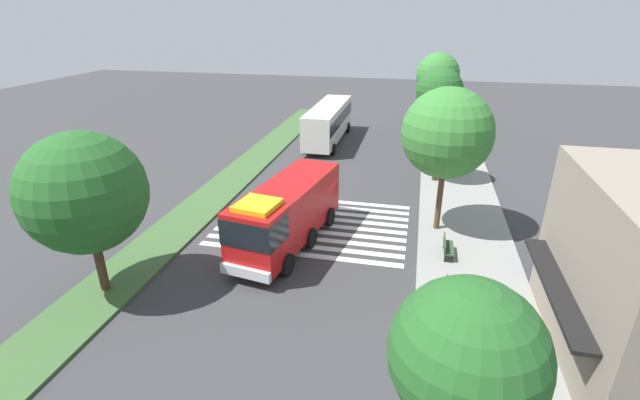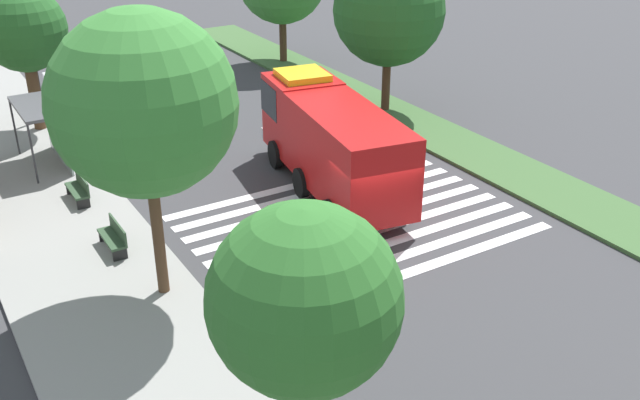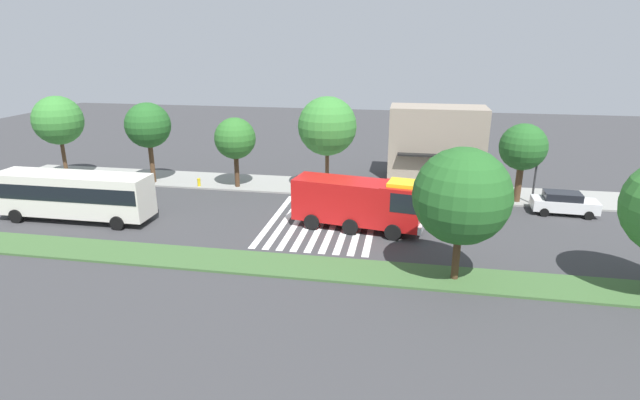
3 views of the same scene
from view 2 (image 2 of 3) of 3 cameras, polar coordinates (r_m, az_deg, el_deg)
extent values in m
plane|color=#38383A|center=(24.24, 4.18, -2.82)|extent=(120.00, 120.00, 0.00)
cube|color=gray|center=(21.07, -15.74, -8.55)|extent=(60.00, 5.11, 0.14)
cube|color=#3D6033|center=(28.91, 16.65, 1.25)|extent=(60.00, 3.00, 0.14)
cube|color=silver|center=(22.58, 7.77, -5.36)|extent=(0.45, 11.05, 0.01)
cube|color=silver|center=(23.18, 6.39, -4.38)|extent=(0.45, 11.05, 0.01)
cube|color=silver|center=(23.79, 5.08, -3.45)|extent=(0.45, 11.05, 0.01)
cube|color=silver|center=(24.42, 3.84, -2.56)|extent=(0.45, 11.05, 0.01)
cube|color=silver|center=(25.07, 2.66, -1.72)|extent=(0.45, 11.05, 0.01)
cube|color=silver|center=(25.73, 1.54, -0.92)|extent=(0.45, 11.05, 0.01)
cube|color=silver|center=(26.41, 0.49, -0.16)|extent=(0.45, 11.05, 0.01)
cube|color=silver|center=(27.10, -0.52, 0.56)|extent=(0.45, 11.05, 0.01)
cube|color=silver|center=(27.80, -1.47, 1.25)|extent=(0.45, 11.05, 0.01)
cube|color=#B71414|center=(29.26, -1.35, 6.78)|extent=(3.03, 2.96, 2.91)
cube|color=#B71414|center=(25.46, 2.18, 3.67)|extent=(6.51, 3.54, 2.87)
cube|color=black|center=(29.42, -1.64, 8.09)|extent=(2.31, 2.87, 1.28)
cube|color=silver|center=(30.93, -2.27, 5.48)|extent=(0.66, 2.57, 0.50)
cube|color=yellow|center=(28.77, -1.38, 9.74)|extent=(2.12, 2.08, 0.24)
cylinder|color=black|center=(29.15, -3.50, 3.60)|extent=(1.13, 0.48, 1.10)
cylinder|color=black|center=(29.99, 1.16, 4.31)|extent=(1.13, 0.48, 1.10)
cylinder|color=black|center=(24.31, 0.84, -1.19)|extent=(1.13, 0.48, 1.10)
cylinder|color=black|center=(25.31, 6.20, -0.18)|extent=(1.13, 0.48, 1.10)
cylinder|color=black|center=(26.63, -1.48, 1.37)|extent=(1.13, 0.48, 1.10)
cylinder|color=black|center=(27.55, 3.53, 2.20)|extent=(1.13, 0.48, 1.10)
cube|color=silver|center=(38.34, -18.85, 8.13)|extent=(4.72, 2.05, 0.83)
cube|color=black|center=(37.93, -18.93, 9.03)|extent=(2.67, 1.73, 0.55)
cylinder|color=black|center=(39.78, -20.50, 7.87)|extent=(0.65, 0.25, 0.64)
cylinder|color=black|center=(40.05, -17.93, 8.38)|extent=(0.65, 0.25, 0.64)
cylinder|color=black|center=(36.89, -19.67, 6.64)|extent=(0.65, 0.25, 0.64)
cylinder|color=black|center=(37.18, -16.91, 7.19)|extent=(0.65, 0.25, 0.64)
cube|color=#720505|center=(49.33, -22.22, 11.42)|extent=(4.59, 2.15, 0.81)
cube|color=black|center=(48.96, -22.33, 12.19)|extent=(2.60, 1.81, 0.65)
cylinder|color=black|center=(50.78, -23.44, 11.11)|extent=(0.65, 0.26, 0.64)
cylinder|color=black|center=(50.96, -21.32, 11.52)|extent=(0.65, 0.26, 0.64)
cylinder|color=black|center=(47.91, -23.02, 10.38)|extent=(0.65, 0.26, 0.64)
cylinder|color=black|center=(48.10, -20.78, 10.81)|extent=(0.65, 0.26, 0.64)
cube|color=#4C4C51|center=(30.38, -21.35, 6.77)|extent=(3.50, 1.40, 0.12)
cube|color=#8C9E99|center=(30.87, -19.80, 4.94)|extent=(3.50, 0.08, 2.40)
cylinder|color=#333338|center=(29.09, -21.51, 3.38)|extent=(0.08, 0.08, 2.40)
cylinder|color=#333338|center=(32.26, -22.75, 5.33)|extent=(0.08, 0.08, 2.40)
cube|color=#2D472D|center=(27.44, -18.43, 0.73)|extent=(1.60, 0.50, 0.08)
cube|color=#2D472D|center=(27.38, -18.07, 1.33)|extent=(1.60, 0.06, 0.45)
cube|color=black|center=(26.89, -17.98, -0.27)|extent=(0.08, 0.45, 0.37)
cube|color=black|center=(28.18, -18.74, 0.85)|extent=(0.08, 0.45, 0.37)
cube|color=#2D472D|center=(23.83, -15.93, -2.89)|extent=(1.60, 0.50, 0.08)
cube|color=#2D472D|center=(23.75, -15.50, -2.20)|extent=(1.60, 0.06, 0.45)
cube|color=black|center=(23.33, -15.34, -4.12)|extent=(0.08, 0.45, 0.37)
cube|color=black|center=(24.56, -16.35, -2.64)|extent=(0.08, 0.45, 0.37)
cylinder|color=#2D2D30|center=(35.70, -21.35, 9.69)|extent=(0.16, 0.16, 5.02)
sphere|color=white|center=(35.11, -22.07, 13.89)|extent=(0.36, 0.36, 0.36)
sphere|color=#2D6B28|center=(13.02, -1.23, -7.76)|extent=(3.57, 3.57, 3.57)
cylinder|color=#513823|center=(20.63, -12.57, -2.33)|extent=(0.32, 0.32, 3.92)
sphere|color=#387F33|center=(19.19, -13.63, 7.33)|extent=(4.87, 4.87, 4.87)
cylinder|color=#513823|center=(34.85, -21.37, 7.72)|extent=(0.52, 0.52, 3.18)
sphere|color=#235B23|center=(34.14, -22.16, 12.27)|extent=(3.66, 3.66, 3.66)
cylinder|color=#47301E|center=(35.17, 5.19, 9.37)|extent=(0.40, 0.40, 2.93)
sphere|color=#235B23|center=(34.37, 5.41, 14.57)|extent=(5.13, 5.13, 5.13)
cylinder|color=#47301E|center=(43.43, -2.91, 12.70)|extent=(0.42, 0.42, 2.93)
camera|label=1|loc=(41.93, -24.18, 24.35)|focal=24.92mm
camera|label=3|loc=(51.50, 33.77, 23.31)|focal=27.74mm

